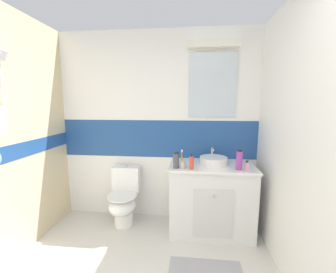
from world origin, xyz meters
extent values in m
cube|color=white|center=(0.00, 2.45, 0.42)|extent=(3.20, 0.10, 0.85)
cube|color=#234C8C|center=(0.00, 2.45, 1.10)|extent=(3.20, 0.10, 0.50)
cube|color=white|center=(0.00, 2.45, 1.93)|extent=(3.20, 0.10, 1.15)
cube|color=silver|center=(0.70, 2.39, 1.80)|extent=(0.59, 0.02, 0.80)
cube|color=white|center=(0.70, 2.35, 2.28)|extent=(0.63, 0.10, 0.08)
cylinder|color=silver|center=(-1.27, 1.42, 1.71)|extent=(0.02, 0.02, 0.58)
cylinder|color=silver|center=(-1.23, 1.42, 2.00)|extent=(0.10, 0.07, 0.11)
cube|color=white|center=(1.35, 1.20, 1.25)|extent=(0.10, 3.48, 2.50)
cube|color=silver|center=(0.70, 2.12, 0.41)|extent=(0.97, 0.56, 0.82)
cube|color=white|center=(0.70, 2.11, 0.83)|extent=(0.99, 0.58, 0.03)
cube|color=silver|center=(0.70, 1.84, 0.37)|extent=(0.44, 0.01, 0.57)
cylinder|color=silver|center=(0.70, 1.82, 0.57)|extent=(0.02, 0.02, 0.03)
cylinder|color=white|center=(0.72, 2.13, 0.89)|extent=(0.33, 0.33, 0.09)
cylinder|color=#B3B3B8|center=(0.72, 2.13, 0.93)|extent=(0.27, 0.27, 0.01)
cylinder|color=silver|center=(0.72, 2.32, 0.93)|extent=(0.03, 0.03, 0.16)
cylinder|color=silver|center=(0.72, 2.23, 1.01)|extent=(0.02, 0.15, 0.02)
cylinder|color=white|center=(-0.41, 2.12, 0.09)|extent=(0.24, 0.24, 0.18)
ellipsoid|color=white|center=(-0.41, 2.08, 0.29)|extent=(0.34, 0.42, 0.22)
cylinder|color=white|center=(-0.41, 2.08, 0.41)|extent=(0.37, 0.37, 0.02)
cube|color=white|center=(-0.41, 2.29, 0.57)|extent=(0.36, 0.17, 0.34)
cylinder|color=silver|center=(-0.41, 2.29, 0.75)|extent=(0.04, 0.04, 0.02)
cylinder|color=#B2ADA3|center=(0.36, 1.93, 0.89)|extent=(0.07, 0.07, 0.09)
cylinder|color=#3FB259|center=(0.35, 1.93, 0.96)|extent=(0.02, 0.04, 0.16)
cube|color=white|center=(0.35, 1.93, 1.04)|extent=(0.01, 0.02, 0.03)
cylinder|color=#D83F4C|center=(0.35, 1.93, 0.96)|extent=(0.01, 0.03, 0.17)
cube|color=white|center=(0.35, 1.93, 1.05)|extent=(0.01, 0.02, 0.03)
cylinder|color=gold|center=(0.35, 1.94, 0.96)|extent=(0.02, 0.03, 0.17)
cube|color=white|center=(0.35, 1.94, 1.04)|extent=(0.01, 0.02, 0.03)
cylinder|color=#D84C33|center=(0.46, 1.90, 0.92)|extent=(0.05, 0.05, 0.14)
cylinder|color=#262626|center=(0.46, 1.90, 1.01)|extent=(0.01, 0.01, 0.04)
cylinder|color=#262626|center=(0.46, 1.89, 1.03)|extent=(0.01, 0.02, 0.01)
cylinder|color=#993F99|center=(0.98, 1.93, 0.95)|extent=(0.07, 0.07, 0.21)
cylinder|color=black|center=(0.98, 1.93, 1.07)|extent=(0.05, 0.05, 0.02)
cube|color=pink|center=(1.06, 1.92, 0.90)|extent=(0.04, 0.03, 0.09)
cylinder|color=black|center=(1.06, 1.92, 0.95)|extent=(0.03, 0.03, 0.02)
cylinder|color=#4C4C51|center=(0.29, 1.93, 0.93)|extent=(0.07, 0.07, 0.17)
cylinder|color=black|center=(0.29, 1.93, 1.03)|extent=(0.05, 0.05, 0.02)
camera|label=1|loc=(0.44, -0.40, 1.57)|focal=22.86mm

